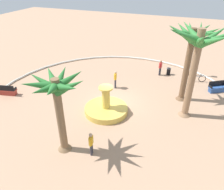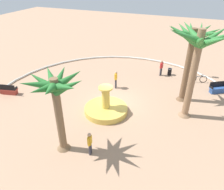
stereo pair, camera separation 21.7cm
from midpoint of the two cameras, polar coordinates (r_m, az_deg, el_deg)
ground_plane at (r=18.09m, az=0.98°, el=-2.09°), size 80.00×80.00×0.00m
plaza_curb at (r=18.03m, az=0.99°, el=-1.82°), size 21.47×21.47×0.20m
fountain at (r=16.80m, az=-1.24°, el=-3.62°), size 3.35×3.35×2.23m
palm_tree_near_fountain at (r=15.32m, az=22.16°, el=10.87°), size 4.32×4.30×6.82m
palm_tree_by_curb at (r=17.61m, az=20.78°, el=12.55°), size 3.93×3.86×6.30m
palm_tree_mid_plaza at (r=11.86m, az=-14.20°, el=0.45°), size 3.42×3.47×5.13m
bench_east at (r=21.26m, az=-25.44°, el=1.10°), size 1.67×0.84×1.00m
bench_west at (r=21.73m, az=26.50°, el=1.45°), size 1.62×1.28×1.00m
lamppost at (r=23.32m, az=20.97°, el=10.15°), size 0.32×0.32×4.10m
trash_bin at (r=23.57m, az=15.25°, el=6.02°), size 0.46×0.46×0.73m
bicycle_red_frame at (r=22.87m, az=22.04°, el=4.01°), size 1.68×0.57×0.94m
person_cyclist_helmet at (r=23.03m, az=13.18°, el=7.14°), size 0.29×0.51×1.62m
person_cyclist_photo at (r=19.94m, az=1.33°, el=4.33°), size 0.26×0.52×1.69m
person_pedestrian_stroll at (r=13.04m, az=-5.40°, el=-12.42°), size 0.26×0.52×1.60m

